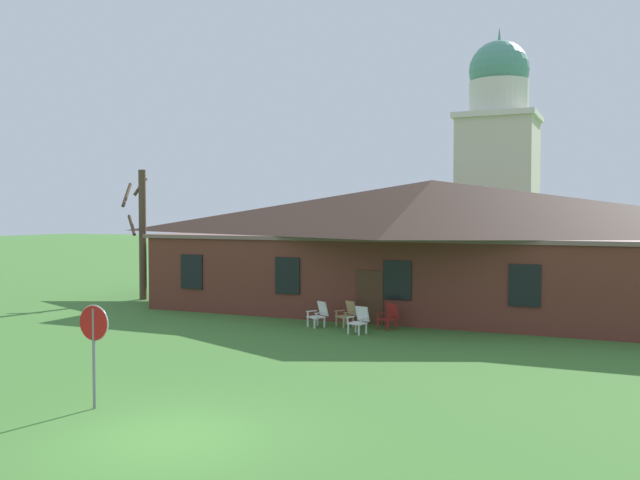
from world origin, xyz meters
TOP-DOWN VIEW (x-y plane):
  - ground_plane at (0.00, 0.00)m, footprint 200.00×200.00m
  - brick_building at (-0.00, 19.28)m, footprint 24.26×10.40m
  - dome_tower at (0.13, 35.49)m, footprint 5.18×5.18m
  - stop_sign at (-2.73, 0.98)m, footprint 0.81×0.07m
  - lawn_chair_by_porch at (-2.67, 12.91)m, footprint 0.84×0.86m
  - lawn_chair_near_door at (-1.73, 13.47)m, footprint 0.84×0.86m
  - lawn_chair_left_end at (-0.76, 12.20)m, footprint 0.74×0.79m
  - lawn_chair_middle at (-0.07, 13.51)m, footprint 0.79×0.83m
  - bare_tree_beside_building at (-14.13, 16.89)m, footprint 1.30×1.60m

SIDE VIEW (x-z plane):
  - ground_plane at x=0.00m, z-range 0.00..0.00m
  - lawn_chair_by_porch at x=-2.67m, z-range 0.02..0.98m
  - lawn_chair_near_door at x=-1.73m, z-range 0.02..0.98m
  - lawn_chair_left_end at x=-0.76m, z-range 0.02..0.98m
  - lawn_chair_middle at x=-0.07m, z-range 0.02..0.98m
  - stop_sign at x=-2.73m, z-range 0.48..2.78m
  - brick_building at x=0.00m, z-range 0.06..5.83m
  - bare_tree_beside_building at x=-14.13m, z-range 0.19..6.64m
  - dome_tower at x=0.13m, z-range -0.81..15.64m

